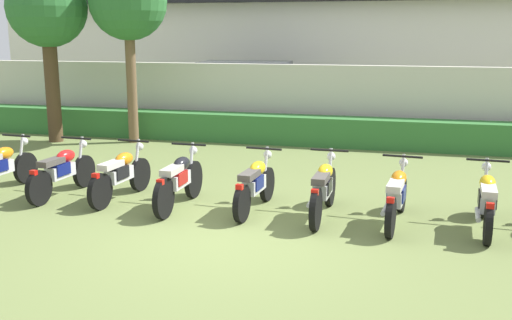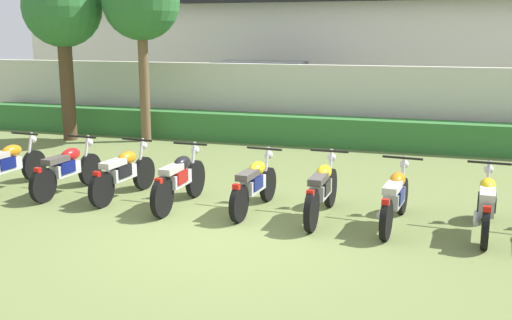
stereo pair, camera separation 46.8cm
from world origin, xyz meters
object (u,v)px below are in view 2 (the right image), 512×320
Objects in this scene: motorcycle_in_row_2 at (123,172)px; motorcycle_in_row_5 at (322,189)px; motorcycle_in_row_4 at (254,184)px; motorcycle_in_row_0 at (7,165)px; motorcycle_in_row_1 at (67,169)px; motorcycle_in_row_6 at (395,197)px; motorcycle_in_row_7 at (486,204)px; parked_car at (265,93)px; tree_far_side at (141,3)px; motorcycle_in_row_3 at (179,179)px; tree_near_inspector at (62,11)px.

motorcycle_in_row_5 reaches higher than motorcycle_in_row_2.
motorcycle_in_row_5 reaches higher than motorcycle_in_row_4.
motorcycle_in_row_0 is 2.30m from motorcycle_in_row_2.
motorcycle_in_row_1 is at bearing 96.80° from motorcycle_in_row_2.
motorcycle_in_row_5 is 1.09m from motorcycle_in_row_6.
motorcycle_in_row_6 is 1.02× the size of motorcycle_in_row_7.
tree_far_side is at bearing -119.61° from parked_car.
tree_far_side reaches higher than parked_car.
parked_car is 1.02× the size of tree_far_side.
parked_car is 9.39m from motorcycle_in_row_4.
motorcycle_in_row_6 is at bearing -88.52° from motorcycle_in_row_3.
parked_car is 10.89m from motorcycle_in_row_7.
motorcycle_in_row_7 reaches higher than motorcycle_in_row_6.
tree_far_side is at bearing 16.15° from motorcycle_in_row_1.
motorcycle_in_row_0 is (-0.09, -5.08, -3.03)m from tree_far_side.
motorcycle_in_row_6 is at bearing 94.72° from motorcycle_in_row_7.
tree_far_side is at bearing 33.67° from motorcycle_in_row_3.
tree_far_side is 6.24m from motorcycle_in_row_2.
motorcycle_in_row_3 is 1.04× the size of motorcycle_in_row_4.
motorcycle_in_row_2 is 0.98× the size of motorcycle_in_row_3.
motorcycle_in_row_3 is (1.32, -9.16, -0.48)m from parked_car.
motorcycle_in_row_3 is 1.23m from motorcycle_in_row_4.
motorcycle_in_row_3 is (1.13, -0.18, 0.01)m from motorcycle_in_row_2.
motorcycle_in_row_4 is (6.55, -4.62, -2.85)m from tree_near_inspector.
tree_near_inspector is at bearing 68.25° from motorcycle_in_row_7.
motorcycle_in_row_0 is 1.04× the size of motorcycle_in_row_2.
motorcycle_in_row_2 is at bearing -66.18° from tree_far_side.
motorcycle_in_row_0 is at bearing 93.19° from motorcycle_in_row_7.
tree_far_side reaches higher than motorcycle_in_row_3.
motorcycle_in_row_0 is 0.98× the size of motorcycle_in_row_5.
motorcycle_in_row_3 is at bearing -41.72° from tree_near_inspector.
parked_car is 10.29m from motorcycle_in_row_6.
motorcycle_in_row_4 is 2.18m from motorcycle_in_row_6.
tree_near_inspector is at bearing 58.99° from motorcycle_in_row_4.
tree_near_inspector reaches higher than parked_car.
motorcycle_in_row_5 is at bearing -31.40° from tree_near_inspector.
motorcycle_in_row_3 is at bearing 100.31° from motorcycle_in_row_4.
tree_far_side reaches higher than motorcycle_in_row_0.
motorcycle_in_row_4 is at bearing -86.64° from motorcycle_in_row_1.
tree_far_side is 5.91m from motorcycle_in_row_0.
motorcycle_in_row_7 is (1.24, 0.03, 0.00)m from motorcycle_in_row_6.
motorcycle_in_row_4 is at bearing -77.14° from parked_car.
motorcycle_in_row_4 is at bearing -82.95° from motorcycle_in_row_3.
parked_car is 2.46× the size of motorcycle_in_row_3.
motorcycle_in_row_0 is 4.65m from motorcycle_in_row_4.
motorcycle_in_row_6 is at bearing -86.82° from motorcycle_in_row_2.
motorcycle_in_row_6 is (5.62, -0.12, -0.01)m from motorcycle_in_row_1.
motorcycle_in_row_2 is at bearing -84.22° from motorcycle_in_row_0.
motorcycle_in_row_2 reaches higher than motorcycle_in_row_4.
motorcycle_in_row_3 is at bearing 93.21° from motorcycle_in_row_5.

